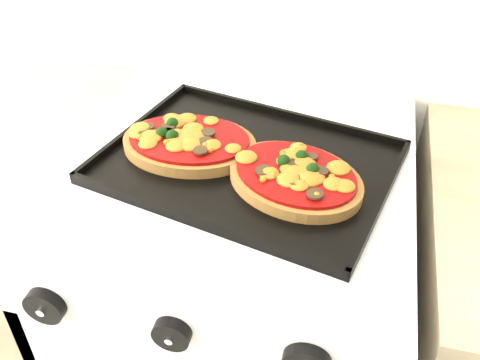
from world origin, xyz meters
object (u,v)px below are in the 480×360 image
(pizza_right, at_px, (295,176))
(pizza_left, at_px, (189,141))
(baking_tray, at_px, (247,161))
(stove, at_px, (238,324))

(pizza_right, bearing_deg, pizza_left, 165.08)
(baking_tray, xyz_separation_m, pizza_right, (0.09, -0.04, 0.01))
(stove, distance_m, pizza_right, 0.50)
(stove, xyz_separation_m, pizza_left, (-0.08, -0.01, 0.48))
(baking_tray, relative_size, pizza_right, 2.08)
(pizza_left, height_order, pizza_right, pizza_left)
(stove, height_order, pizza_right, pizza_right)
(baking_tray, distance_m, pizza_right, 0.10)
(stove, xyz_separation_m, pizza_right, (0.11, -0.06, 0.48))
(baking_tray, xyz_separation_m, pizza_left, (-0.11, 0.01, 0.01))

